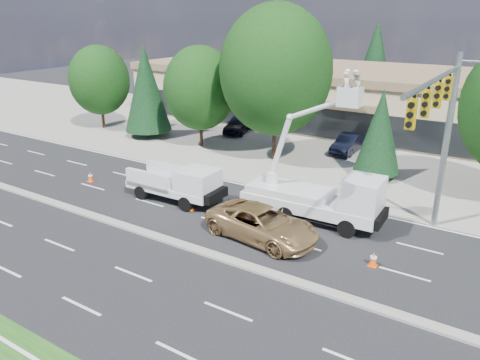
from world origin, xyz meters
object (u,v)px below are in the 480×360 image
Objects in this scene: bucket_truck at (322,192)px; minivan at (262,224)px; utility_pickup at (179,187)px; signal_mast at (443,122)px.

bucket_truck reaches higher than minivan.
utility_pickup is 6.84m from minivan.
minivan is (6.66, -1.58, -0.09)m from utility_pickup.
minivan is (-7.00, -4.24, -5.23)m from signal_mast.
utility_pickup is at bearing -169.74° from bucket_truck.
bucket_truck is at bearing -18.59° from minivan.
utility_pickup reaches higher than minivan.
signal_mast is at bearing 6.54° from bucket_truck.
signal_mast is 1.24× the size of bucket_truck.
signal_mast is 1.71× the size of minivan.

